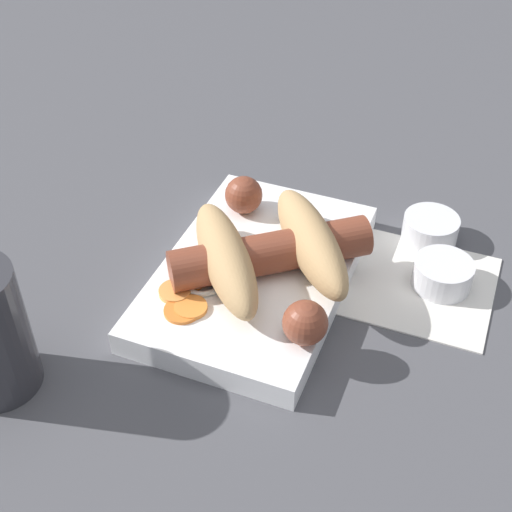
{
  "coord_description": "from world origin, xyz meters",
  "views": [
    {
      "loc": [
        0.43,
        0.17,
        0.43
      ],
      "look_at": [
        0.0,
        0.0,
        0.03
      ],
      "focal_mm": 50.0,
      "sensor_mm": 36.0,
      "label": 1
    }
  ],
  "objects_px": {
    "sausage": "(271,252)",
    "food_tray": "(256,274)",
    "condiment_cup_far": "(430,231)",
    "bread_roll": "(269,250)",
    "condiment_cup_near": "(442,276)"
  },
  "relations": [
    {
      "from": "condiment_cup_near",
      "to": "food_tray",
      "type": "bearing_deg",
      "value": -69.25
    },
    {
      "from": "bread_roll",
      "to": "condiment_cup_near",
      "type": "bearing_deg",
      "value": 113.36
    },
    {
      "from": "food_tray",
      "to": "sausage",
      "type": "relative_size",
      "value": 1.39
    },
    {
      "from": "sausage",
      "to": "food_tray",
      "type": "bearing_deg",
      "value": -85.7
    },
    {
      "from": "food_tray",
      "to": "condiment_cup_far",
      "type": "relative_size",
      "value": 4.58
    },
    {
      "from": "food_tray",
      "to": "sausage",
      "type": "height_order",
      "value": "sausage"
    },
    {
      "from": "bread_roll",
      "to": "sausage",
      "type": "bearing_deg",
      "value": 166.94
    },
    {
      "from": "sausage",
      "to": "condiment_cup_far",
      "type": "distance_m",
      "value": 0.17
    },
    {
      "from": "sausage",
      "to": "condiment_cup_near",
      "type": "distance_m",
      "value": 0.15
    },
    {
      "from": "food_tray",
      "to": "sausage",
      "type": "bearing_deg",
      "value": 94.3
    },
    {
      "from": "bread_roll",
      "to": "condiment_cup_near",
      "type": "relative_size",
      "value": 3.52
    },
    {
      "from": "food_tray",
      "to": "condiment_cup_near",
      "type": "xyz_separation_m",
      "value": [
        -0.06,
        0.15,
        0.0
      ]
    },
    {
      "from": "condiment_cup_far",
      "to": "sausage",
      "type": "bearing_deg",
      "value": -45.09
    },
    {
      "from": "condiment_cup_near",
      "to": "bread_roll",
      "type": "bearing_deg",
      "value": -66.64
    },
    {
      "from": "condiment_cup_far",
      "to": "bread_roll",
      "type": "bearing_deg",
      "value": -44.42
    }
  ]
}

